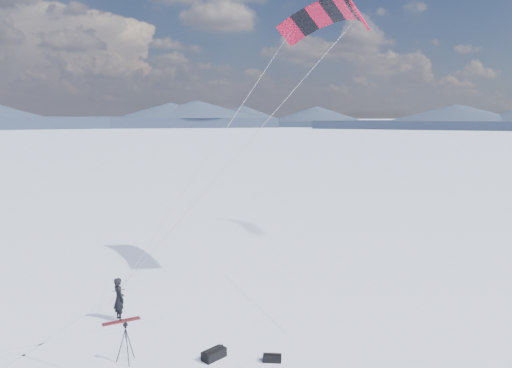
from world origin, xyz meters
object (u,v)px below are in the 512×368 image
object	(u,v)px
tripod	(126,337)
snowkiter	(120,320)
snowboard	(121,321)
gear_bag_b	(272,358)
gear_bag_a	(214,354)

from	to	relation	value
tripod	snowkiter	bearing A→B (deg)	50.95
snowboard	gear_bag_b	bearing A→B (deg)	-57.47
tripod	gear_bag_b	bearing A→B (deg)	-57.02
snowkiter	gear_bag_a	distance (m)	5.45
gear_bag_b	snowkiter	bearing A→B (deg)	155.84
snowkiter	gear_bag_a	bearing A→B (deg)	-165.69
snowkiter	tripod	xyz separation A→B (m)	(-0.01, -3.85, 0.93)
tripod	gear_bag_a	bearing A→B (deg)	-52.83
snowkiter	tripod	distance (m)	3.96
tripod	gear_bag_a	distance (m)	3.14
snowboard	snowkiter	bearing A→B (deg)	91.65
snowboard	gear_bag_b	size ratio (longest dim) A/B	2.18
gear_bag_b	gear_bag_a	bearing A→B (deg)	179.93
snowkiter	gear_bag_a	world-z (taller)	snowkiter
gear_bag_a	gear_bag_b	bearing A→B (deg)	-52.57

